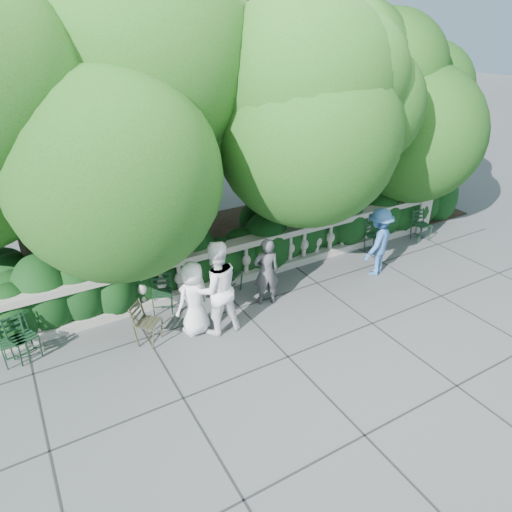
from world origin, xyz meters
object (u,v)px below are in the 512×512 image
chair_f (423,242)px  person_older_blue (378,242)px  chair_weathered (157,343)px  chair_d (235,294)px  chair_c (164,315)px  person_woman_grey (266,272)px  person_casual_man (216,288)px  chair_b (20,366)px  chair_a (33,361)px  chair_e (378,253)px  person_businessman (194,298)px

chair_f → person_older_blue: 2.54m
chair_weathered → chair_d: bearing=-24.9°
chair_c → person_woman_grey: bearing=3.6°
chair_f → person_older_blue: (-2.33, -0.60, 0.81)m
person_casual_man → person_older_blue: person_casual_man is taller
chair_b → chair_d: (4.34, 0.20, 0.00)m
chair_a → person_woman_grey: person_woman_grey is taller
chair_d → chair_e: size_ratio=1.00×
chair_weathered → person_businessman: 1.07m
chair_weathered → person_casual_man: person_casual_man is taller
chair_c → person_casual_man: 1.55m
person_businessman → person_older_blue: size_ratio=0.92×
chair_e → person_woman_grey: bearing=-179.0°
chair_f → person_woman_grey: 5.28m
person_casual_man → person_businessman: bearing=-22.1°
person_businessman → chair_a: bearing=-30.4°
chair_c → person_older_blue: size_ratio=0.52×
chair_weathered → person_casual_man: bearing=-55.3°
chair_c → person_older_blue: bearing=11.1°
chair_a → chair_weathered: same height
chair_d → person_older_blue: size_ratio=0.52×
chair_d → person_casual_man: size_ratio=0.45×
person_casual_man → chair_e: bearing=-167.8°
chair_e → person_woman_grey: (-3.68, -0.52, 0.75)m
chair_f → chair_weathered: (-7.67, -0.56, 0.00)m
chair_e → person_businessman: size_ratio=0.56×
person_businessman → person_casual_man: size_ratio=0.79×
chair_d → person_businessman: bearing=-170.9°
chair_d → chair_c: bearing=157.0°
chair_a → person_casual_man: person_casual_man is taller
chair_b → person_casual_man: person_casual_man is taller
chair_weathered → person_businessman: (0.77, -0.02, 0.74)m
chair_weathered → person_woman_grey: person_woman_grey is taller
chair_a → chair_b: size_ratio=1.00×
person_older_blue → chair_d: bearing=-37.2°
chair_d → person_woman_grey: person_woman_grey is taller
chair_f → person_woman_grey: person_woman_grey is taller
chair_c → person_older_blue: person_older_blue is taller
chair_d → chair_weathered: size_ratio=1.00×
person_woman_grey → chair_a: bearing=10.6°
chair_a → person_casual_man: (3.23, -0.81, 0.94)m
chair_c → person_woman_grey: 2.27m
chair_b → person_woman_grey: size_ratio=0.56×
chair_c → person_businessman: person_businessman is taller
chair_b → person_older_blue: size_ratio=0.52×
person_businessman → person_woman_grey: bearing=168.1°
person_casual_man → chair_a: bearing=-11.8°
person_businessman → person_woman_grey: size_ratio=1.00×
chair_weathered → person_older_blue: person_older_blue is taller
chair_a → person_businessman: (2.85, -0.64, 0.74)m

